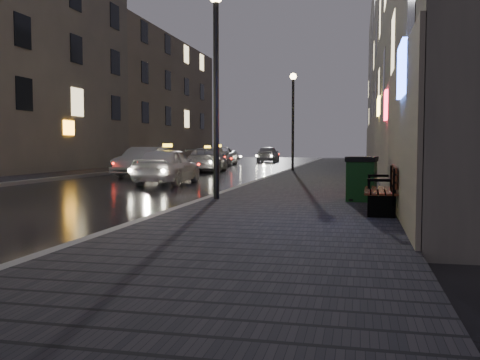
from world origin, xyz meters
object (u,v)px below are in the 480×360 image
Objects in this scene: lamp_far at (293,109)px; trash_bin at (362,179)px; car_left_mid at (145,162)px; taxi_near at (168,166)px; lamp_near at (216,67)px; car_far at (268,154)px; taxi_mid at (208,160)px; bench at (385,189)px; taxi_far at (219,156)px.

trash_bin is (3.62, -15.79, -2.78)m from lamp_far.
car_left_mid is at bearing -146.05° from lamp_far.
trash_bin is 9.76m from taxi_near.
lamp_far is 1.25× the size of taxi_near.
car_far is at bearing 97.38° from lamp_near.
lamp_near is 13.58m from car_left_mid.
car_left_mid is at bearing 120.52° from lamp_near.
taxi_mid is at bearing 74.37° from car_left_mid.
taxi_mid is at bearing -84.30° from taxi_near.
car_far is (-4.42, 18.09, -2.76)m from lamp_far.
car_far reaches higher than trash_bin.
bench is 17.27m from car_left_mid.
taxi_far is at bearing 123.77° from lamp_far.
lamp_near is 4.84× the size of trash_bin.
lamp_far is 10.49m from taxi_near.
lamp_far is 1.03× the size of taxi_far.
lamp_far reaches higher than trash_bin.
car_left_mid is 22.76m from car_far.
car_left_mid is (-10.38, 11.24, 0.02)m from trash_bin.
taxi_near is 19.97m from taxi_far.
taxi_far is 1.20× the size of car_far.
taxi_near is at bearing 133.56° from bench.
trash_bin is (3.62, 0.21, -2.78)m from lamp_near.
trash_bin is 34.82m from car_far.
car_left_mid is (-3.00, 4.85, -0.00)m from taxi_near.
taxi_far is (-10.98, 28.32, 0.08)m from bench.
car_left_mid reaches higher than taxi_mid.
lamp_far is 4.84× the size of trash_bin.
trash_bin is (-0.45, 2.21, 0.07)m from bench.
taxi_mid reaches higher than bench.
taxi_far reaches higher than trash_bin.
taxi_far is (-0.15, 14.87, -0.01)m from car_left_mid.
lamp_near is at bearing 100.66° from taxi_mid.
trash_bin is 28.15m from taxi_far.
taxi_near reaches higher than car_left_mid.
taxi_mid is at bearing 125.78° from trash_bin.
lamp_far is 16.43m from trash_bin.
taxi_mid is (-5.05, 0.70, -2.81)m from lamp_far.
taxi_near is (-3.76, 6.60, -2.77)m from lamp_near.
lamp_near reaches higher than taxi_mid.
taxi_mid is (-1.29, 10.10, -0.04)m from taxi_near.
lamp_near is 17.67m from taxi_mid.
car_left_mid is 0.93× the size of taxi_mid.
car_far reaches higher than taxi_near.
car_left_mid reaches higher than trash_bin.
car_left_mid is at bearing 65.87° from taxi_mid.
lamp_far reaches higher than car_far.
taxi_mid is 1.10× the size of car_far.
lamp_near is 1.25× the size of taxi_near.
taxi_mid is at bearing 85.73° from car_far.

